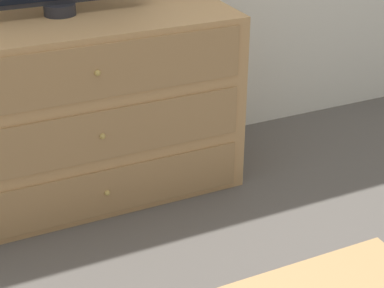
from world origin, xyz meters
The scene contains 2 objects.
ground_plane centered at (0.00, 0.00, 0.00)m, with size 12.00×12.00×0.00m, color #56514C.
dresser centered at (0.01, -0.29, 0.41)m, with size 1.32×0.54×0.81m.
Camera 1 is at (-0.51, -2.60, 1.50)m, focal length 55.00 mm.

